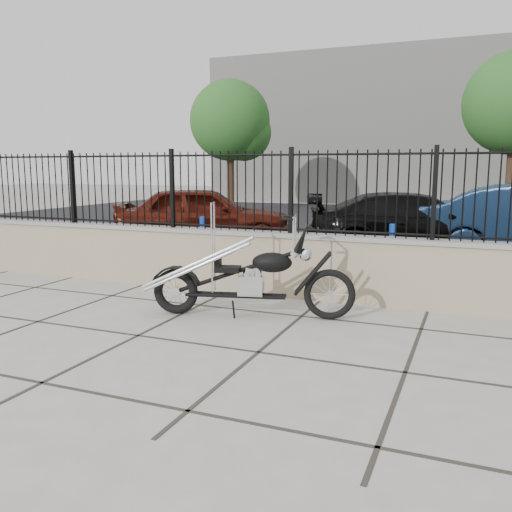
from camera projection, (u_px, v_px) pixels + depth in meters
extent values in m
plane|color=#99968E|center=(138.00, 336.00, 6.24)|extent=(90.00, 90.00, 0.00)
plane|color=black|center=(359.00, 227.00, 17.66)|extent=(30.00, 30.00, 0.00)
cube|color=gray|center=(229.00, 261.00, 8.45)|extent=(14.00, 0.36, 0.96)
cube|color=black|center=(229.00, 191.00, 8.27)|extent=(14.00, 0.08, 1.20)
cube|color=beige|center=(414.00, 129.00, 29.79)|extent=(22.00, 6.00, 8.00)
imported|color=#451209|center=(204.00, 215.00, 13.40)|extent=(4.68, 3.38, 1.48)
imported|color=black|center=(417.00, 225.00, 11.70)|extent=(5.09, 3.12, 1.38)
cylinder|color=#0B3CB1|center=(203.00, 241.00, 10.70)|extent=(0.14, 0.14, 0.96)
cylinder|color=blue|center=(392.00, 250.00, 9.65)|extent=(0.14, 0.14, 0.93)
cylinder|color=#382619|center=(230.00, 175.00, 23.41)|extent=(0.32, 0.32, 3.20)
sphere|color=#2C5821|center=(230.00, 116.00, 23.01)|extent=(3.41, 3.41, 3.41)
cylinder|color=#382619|center=(511.00, 173.00, 19.65)|extent=(0.34, 0.34, 3.45)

